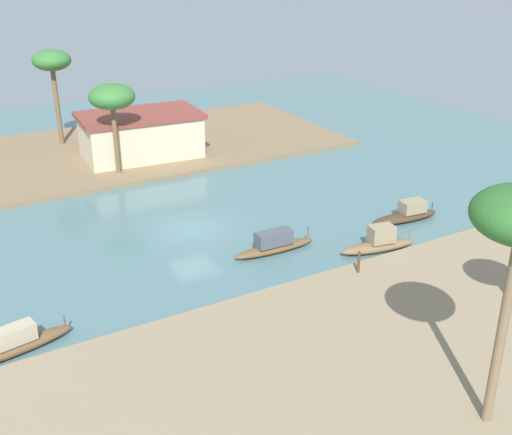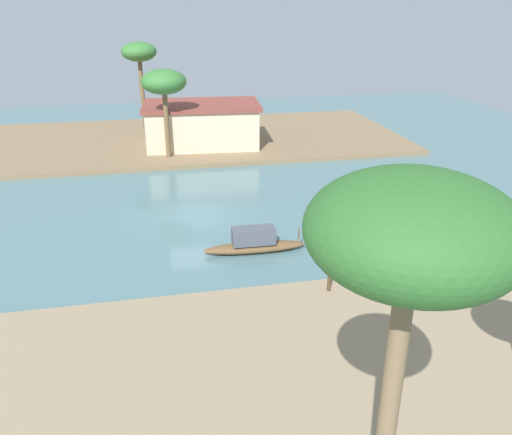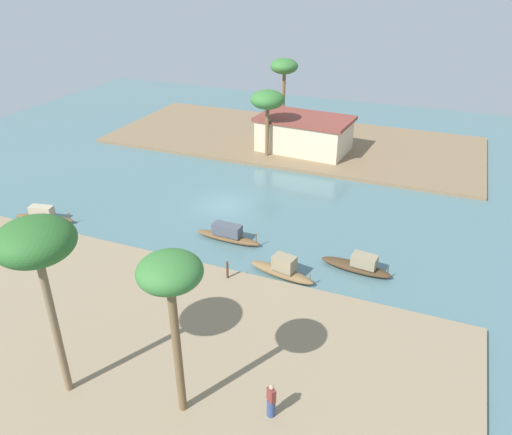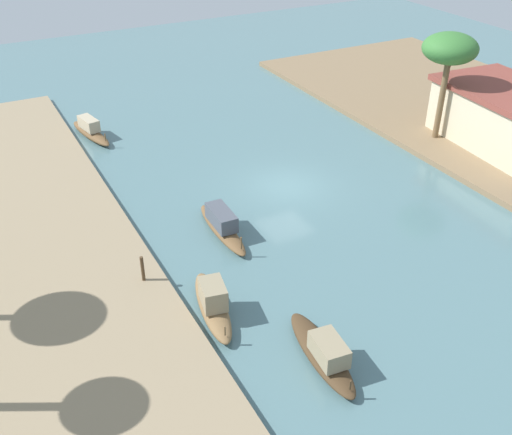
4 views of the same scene
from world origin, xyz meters
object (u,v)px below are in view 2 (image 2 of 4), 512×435
object	(u,v)px
sampan_upstream_small	(377,259)
mooring_post	(329,278)
sampan_near_left_bank	(436,231)
sampan_with_tall_canopy	(254,243)
riverside_building	(202,124)
palm_tree_right_tall	(164,83)
palm_tree_left_near	(411,242)
palm_tree_right_short	(139,54)

from	to	relation	value
sampan_upstream_small	mooring_post	world-z (taller)	sampan_upstream_small
sampan_near_left_bank	mooring_post	bearing A→B (deg)	-143.21
sampan_with_tall_canopy	riverside_building	size ratio (longest dim) A/B	0.52
sampan_upstream_small	sampan_with_tall_canopy	xyz separation A→B (m)	(-4.87, 2.65, -0.03)
mooring_post	palm_tree_right_tall	size ratio (longest dim) A/B	0.18
palm_tree_left_near	sampan_near_left_bank	bearing A→B (deg)	56.18
sampan_near_left_bank	riverside_building	xyz separation A→B (m)	(-9.38, 18.75, 1.55)
sampan_upstream_small	riverside_building	size ratio (longest dim) A/B	0.48
sampan_near_left_bank	palm_tree_left_near	size ratio (longest dim) A/B	0.54
palm_tree_left_near	riverside_building	world-z (taller)	palm_tree_left_near
sampan_near_left_bank	palm_tree_right_short	bearing A→B (deg)	124.93
palm_tree_right_short	riverside_building	distance (m)	9.05
palm_tree_right_short	sampan_upstream_small	bearing A→B (deg)	-70.47
sampan_with_tall_canopy	mooring_post	distance (m)	4.91
sampan_near_left_bank	palm_tree_right_short	distance (m)	29.31
palm_tree_left_near	palm_tree_right_short	bearing A→B (deg)	95.96
sampan_with_tall_canopy	palm_tree_right_short	world-z (taller)	palm_tree_right_short
palm_tree_right_tall	sampan_with_tall_canopy	bearing A→B (deg)	-78.41
mooring_post	riverside_building	xyz separation A→B (m)	(-2.49, 22.84, 1.10)
palm_tree_right_tall	palm_tree_right_short	size ratio (longest dim) A/B	0.84
sampan_upstream_small	palm_tree_left_near	size ratio (longest dim) A/B	0.53
sampan_with_tall_canopy	palm_tree_right_tall	bearing A→B (deg)	103.34
sampan_upstream_small	palm_tree_right_tall	size ratio (longest dim) A/B	0.71
sampan_near_left_bank	palm_tree_left_near	xyz separation A→B (m)	(-9.68, -14.45, 7.19)
sampan_with_tall_canopy	sampan_near_left_bank	bearing A→B (deg)	-0.49
mooring_post	riverside_building	distance (m)	23.00
sampan_near_left_bank	mooring_post	world-z (taller)	mooring_post
palm_tree_left_near	palm_tree_right_short	world-z (taller)	palm_tree_left_near
palm_tree_left_near	palm_tree_right_short	xyz separation A→B (m)	(-4.12, 39.53, -0.93)
mooring_post	palm_tree_left_near	xyz separation A→B (m)	(-2.79, -10.36, 6.74)
palm_tree_left_near	riverside_building	distance (m)	33.68
sampan_upstream_small	palm_tree_right_short	world-z (taller)	palm_tree_right_short
sampan_with_tall_canopy	mooring_post	bearing A→B (deg)	-63.24
sampan_with_tall_canopy	riverside_building	world-z (taller)	riverside_building
palm_tree_left_near	sampan_upstream_small	bearing A→B (deg)	65.27
sampan_near_left_bank	palm_tree_right_short	size ratio (longest dim) A/B	0.61
sampan_near_left_bank	sampan_upstream_small	bearing A→B (deg)	-144.48
palm_tree_left_near	palm_tree_right_tall	world-z (taller)	palm_tree_left_near
sampan_upstream_small	sampan_near_left_bank	xyz separation A→B (m)	(4.08, 2.30, -0.07)
sampan_upstream_small	sampan_near_left_bank	world-z (taller)	sampan_upstream_small
sampan_near_left_bank	palm_tree_left_near	bearing A→B (deg)	-117.71
palm_tree_right_short	mooring_post	bearing A→B (deg)	-76.66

